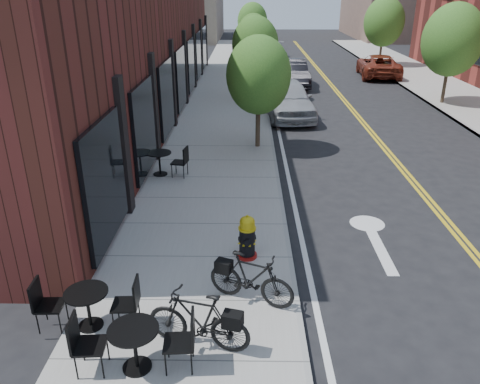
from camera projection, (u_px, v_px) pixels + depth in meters
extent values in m
plane|color=black|center=(299.00, 306.00, 8.53)|extent=(120.00, 120.00, 0.00)
cube|color=#9E9B93|center=(220.00, 139.00, 17.68)|extent=(4.00, 70.00, 0.12)
cube|color=#451E16|center=(119.00, 33.00, 20.02)|extent=(5.00, 28.00, 7.00)
cylinder|color=#382B1E|center=(258.00, 124.00, 16.40)|extent=(0.16, 0.16, 1.61)
ellipsoid|color=#2E621E|center=(259.00, 75.00, 15.72)|extent=(2.20, 2.20, 2.64)
cylinder|color=#382B1E|center=(255.00, 81.00, 23.70)|extent=(0.16, 0.16, 1.68)
ellipsoid|color=#2E621E|center=(255.00, 45.00, 22.99)|extent=(2.30, 2.30, 2.76)
cylinder|color=#382B1E|center=(253.00, 59.00, 31.04)|extent=(0.16, 0.16, 1.57)
ellipsoid|color=#2E621E|center=(253.00, 34.00, 30.39)|extent=(2.10, 2.10, 2.52)
cylinder|color=#382B1E|center=(252.00, 44.00, 38.33)|extent=(0.16, 0.16, 1.71)
ellipsoid|color=#2E621E|center=(252.00, 21.00, 37.60)|extent=(2.40, 2.40, 2.88)
cylinder|color=#382B1E|center=(445.00, 84.00, 22.63)|extent=(0.16, 0.16, 1.82)
ellipsoid|color=#2E621E|center=(453.00, 40.00, 21.81)|extent=(2.80, 2.80, 3.36)
cylinder|color=#382B1E|center=(381.00, 52.00, 33.61)|extent=(0.16, 0.16, 1.82)
ellipsoid|color=#2E621E|center=(384.00, 22.00, 32.79)|extent=(2.80, 2.80, 3.36)
cylinder|color=maroon|center=(247.00, 255.00, 9.87)|extent=(0.54, 0.54, 0.06)
cylinder|color=black|center=(247.00, 242.00, 9.74)|extent=(0.41, 0.41, 0.63)
cylinder|color=gold|center=(247.00, 228.00, 9.61)|extent=(0.47, 0.47, 0.04)
cylinder|color=gold|center=(247.00, 225.00, 9.57)|extent=(0.40, 0.40, 0.15)
ellipsoid|color=gold|center=(247.00, 221.00, 9.54)|extent=(0.39, 0.39, 0.18)
cylinder|color=gold|center=(247.00, 217.00, 9.50)|extent=(0.07, 0.07, 0.06)
imported|color=black|center=(198.00, 320.00, 7.23)|extent=(1.74, 0.88, 1.01)
imported|color=black|center=(251.00, 279.00, 8.28)|extent=(1.67, 1.05, 0.97)
cylinder|color=black|center=(91.00, 325.00, 7.86)|extent=(0.43, 0.43, 0.03)
cylinder|color=black|center=(89.00, 309.00, 7.73)|extent=(0.06, 0.06, 0.66)
cylinder|color=black|center=(86.00, 293.00, 7.59)|extent=(0.74, 0.74, 0.03)
cylinder|color=black|center=(137.00, 367.00, 7.00)|extent=(0.46, 0.46, 0.03)
cylinder|color=black|center=(135.00, 349.00, 6.86)|extent=(0.06, 0.06, 0.69)
cylinder|color=black|center=(133.00, 330.00, 6.72)|extent=(0.80, 0.80, 0.03)
cylinder|color=black|center=(160.00, 174.00, 14.18)|extent=(0.50, 0.50, 0.03)
cylinder|color=black|center=(160.00, 164.00, 14.04)|extent=(0.07, 0.07, 0.68)
cylinder|color=black|center=(159.00, 153.00, 13.91)|extent=(0.86, 0.86, 0.03)
imported|color=#A4A7AC|center=(288.00, 99.00, 20.59)|extent=(2.41, 4.96, 1.63)
imported|color=black|center=(292.00, 73.00, 27.09)|extent=(1.84, 4.61, 1.49)
imported|color=#A8A9AD|center=(272.00, 55.00, 34.33)|extent=(2.47, 5.34, 1.51)
imported|color=maroon|center=(378.00, 66.00, 29.85)|extent=(2.83, 5.27, 1.41)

